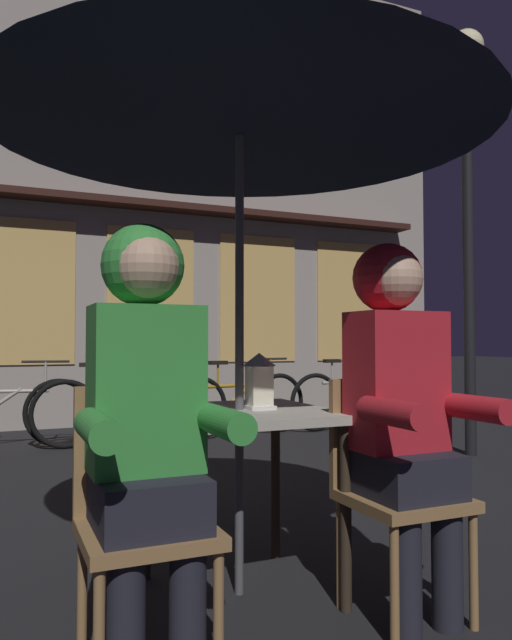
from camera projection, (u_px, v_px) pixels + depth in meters
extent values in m
plane|color=black|center=(239.00, 594.00, 2.40)|extent=(60.00, 60.00, 0.00)
cube|color=#B2AD9E|center=(239.00, 414.00, 2.43)|extent=(0.72, 0.72, 0.04)
cylinder|color=#2D2319|center=(188.00, 539.00, 2.01)|extent=(0.04, 0.04, 0.70)
cylinder|color=#2D2319|center=(346.00, 517.00, 2.26)|extent=(0.04, 0.04, 0.70)
cylinder|color=#2D2319|center=(146.00, 495.00, 2.58)|extent=(0.04, 0.04, 0.70)
cylinder|color=#2D2319|center=(275.00, 482.00, 2.82)|extent=(0.04, 0.04, 0.70)
cylinder|color=#4C4C51|center=(239.00, 315.00, 2.45)|extent=(0.04, 0.04, 2.25)
cone|color=black|center=(240.00, 91.00, 2.48)|extent=(2.10, 2.10, 0.38)
sphere|color=#4C4C51|center=(240.00, 39.00, 2.49)|extent=(0.06, 0.06, 0.06)
cube|color=white|center=(259.00, 407.00, 2.44)|extent=(0.11, 0.11, 0.02)
cube|color=white|center=(259.00, 386.00, 2.45)|extent=(0.09, 0.09, 0.16)
pyramid|color=white|center=(259.00, 359.00, 2.45)|extent=(0.11, 0.11, 0.06)
cube|color=olive|center=(148.00, 533.00, 1.83)|extent=(0.40, 0.40, 0.04)
cylinder|color=olive|center=(219.00, 621.00, 1.73)|extent=(0.03, 0.03, 0.41)
cylinder|color=olive|center=(185.00, 579.00, 2.04)|extent=(0.03, 0.03, 0.41)
cylinder|color=olive|center=(82.00, 596.00, 1.90)|extent=(0.03, 0.03, 0.41)
cube|color=olive|center=(135.00, 448.00, 2.00)|extent=(0.40, 0.03, 0.42)
cube|color=olive|center=(404.00, 500.00, 2.21)|extent=(0.40, 0.40, 0.04)
cylinder|color=olive|center=(473.00, 571.00, 2.11)|extent=(0.03, 0.03, 0.41)
cylinder|color=olive|center=(394.00, 586.00, 1.98)|extent=(0.03, 0.03, 0.41)
cylinder|color=olive|center=(412.00, 541.00, 2.42)|extent=(0.03, 0.03, 0.41)
cylinder|color=olive|center=(340.00, 553.00, 2.29)|extent=(0.03, 0.03, 0.41)
cube|color=olive|center=(374.00, 431.00, 2.39)|extent=(0.40, 0.03, 0.42)
cylinder|color=black|center=(188.00, 613.00, 1.74)|extent=(0.11, 0.11, 0.45)
cylinder|color=black|center=(126.00, 625.00, 1.67)|extent=(0.11, 0.11, 0.45)
cube|color=black|center=(148.00, 500.00, 1.83)|extent=(0.32, 0.36, 0.16)
cube|color=#338C38|center=(146.00, 388.00, 1.88)|extent=(0.34, 0.22, 0.52)
cylinder|color=#338C38|center=(223.00, 423.00, 1.74)|extent=(0.09, 0.30, 0.09)
cylinder|color=#338C38|center=(98.00, 430.00, 1.60)|extent=(0.09, 0.30, 0.09)
sphere|color=tan|center=(146.00, 267.00, 1.89)|extent=(0.21, 0.21, 0.21)
sphere|color=#338C38|center=(143.00, 265.00, 1.94)|extent=(0.27, 0.27, 0.27)
cylinder|color=black|center=(447.00, 564.00, 2.12)|extent=(0.11, 0.11, 0.45)
cylinder|color=black|center=(406.00, 572.00, 2.05)|extent=(0.11, 0.11, 0.45)
cube|color=black|center=(403.00, 473.00, 2.21)|extent=(0.32, 0.36, 0.16)
cube|color=red|center=(396.00, 380.00, 2.26)|extent=(0.34, 0.22, 0.52)
cylinder|color=red|center=(476.00, 408.00, 2.13)|extent=(0.09, 0.30, 0.09)
cylinder|color=red|center=(392.00, 413.00, 1.98)|extent=(0.09, 0.30, 0.09)
sphere|color=tan|center=(395.00, 279.00, 2.27)|extent=(0.21, 0.21, 0.21)
sphere|color=red|center=(387.00, 278.00, 2.32)|extent=(0.27, 0.27, 0.27)
cube|color=#9E9389|center=(89.00, 176.00, 7.51)|extent=(10.00, 0.60, 6.20)
cube|color=#E0B260|center=(26.00, 291.00, 6.88)|extent=(1.10, 0.02, 1.70)
cube|color=#E0B260|center=(151.00, 295.00, 7.47)|extent=(1.10, 0.02, 1.70)
cube|color=#E0B260|center=(258.00, 299.00, 8.05)|extent=(1.10, 0.02, 1.70)
cube|color=#E0B260|center=(351.00, 301.00, 8.64)|extent=(1.10, 0.02, 1.70)
cube|color=#331914|center=(94.00, 200.00, 7.09)|extent=(9.00, 0.36, 0.08)
cylinder|color=black|center=(468.00, 255.00, 5.41)|extent=(0.10, 0.10, 3.60)
sphere|color=#F9EAB7|center=(466.00, 48.00, 5.48)|extent=(0.32, 0.32, 0.32)
torus|color=black|center=(58.00, 413.00, 5.77)|extent=(0.66, 0.17, 0.66)
cylinder|color=#ADA89E|center=(2.00, 391.00, 5.66)|extent=(0.83, 0.19, 0.04)
cylinder|color=#ADA89E|center=(46.00, 376.00, 5.75)|extent=(0.02, 0.02, 0.28)
cylinder|color=black|center=(46.00, 362.00, 5.76)|extent=(0.44, 0.10, 0.02)
torus|color=black|center=(172.00, 410.00, 5.97)|extent=(0.66, 0.12, 0.66)
torus|color=black|center=(65.00, 414.00, 5.66)|extent=(0.66, 0.12, 0.66)
cylinder|color=black|center=(120.00, 390.00, 5.82)|extent=(0.84, 0.13, 0.04)
cylinder|color=black|center=(107.00, 409.00, 5.78)|extent=(0.61, 0.10, 0.44)
cylinder|color=black|center=(90.00, 378.00, 5.74)|extent=(0.02, 0.02, 0.24)
cube|color=black|center=(90.00, 365.00, 5.75)|extent=(0.21, 0.10, 0.04)
cylinder|color=black|center=(160.00, 375.00, 5.94)|extent=(0.02, 0.02, 0.28)
cylinder|color=black|center=(160.00, 361.00, 5.95)|extent=(0.44, 0.07, 0.02)
torus|color=black|center=(279.00, 403.00, 6.72)|extent=(0.66, 0.16, 0.66)
torus|color=black|center=(199.00, 408.00, 6.16)|extent=(0.66, 0.16, 0.66)
cylinder|color=#B78419|center=(241.00, 385.00, 6.45)|extent=(0.83, 0.17, 0.04)
cylinder|color=#B78419|center=(231.00, 403.00, 6.37)|extent=(0.60, 0.14, 0.44)
cylinder|color=#B78419|center=(218.00, 375.00, 6.29)|extent=(0.02, 0.02, 0.24)
cube|color=black|center=(218.00, 363.00, 6.30)|extent=(0.21, 0.11, 0.04)
cylinder|color=#B78419|center=(270.00, 371.00, 6.66)|extent=(0.02, 0.02, 0.28)
cylinder|color=black|center=(270.00, 359.00, 6.67)|extent=(0.44, 0.10, 0.02)
torus|color=black|center=(387.00, 398.00, 7.21)|extent=(0.66, 0.08, 0.66)
torus|color=black|center=(316.00, 402.00, 6.76)|extent=(0.66, 0.08, 0.66)
cylinder|color=#ADA89E|center=(352.00, 382.00, 6.99)|extent=(0.84, 0.08, 0.04)
cylinder|color=#ADA89E|center=(344.00, 398.00, 6.93)|extent=(0.61, 0.07, 0.44)
cylinder|color=#ADA89E|center=(332.00, 372.00, 6.87)|extent=(0.02, 0.02, 0.24)
cube|color=black|center=(332.00, 361.00, 6.87)|extent=(0.20, 0.09, 0.04)
cylinder|color=#ADA89E|center=(379.00, 369.00, 7.17)|extent=(0.02, 0.02, 0.28)
cylinder|color=black|center=(379.00, 358.00, 7.18)|extent=(0.44, 0.05, 0.02)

